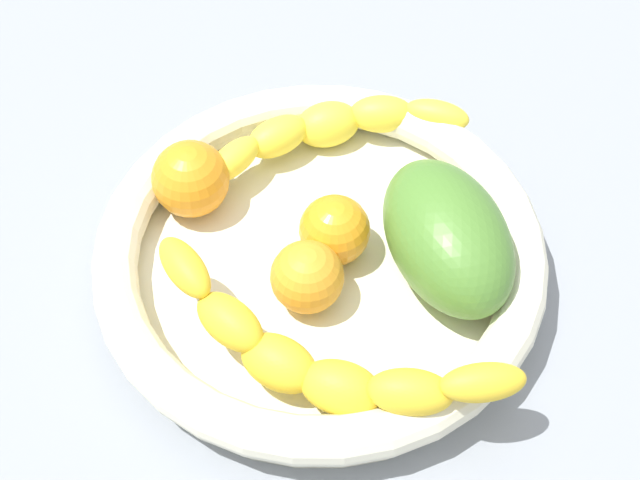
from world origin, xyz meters
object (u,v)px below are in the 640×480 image
object	(u,v)px
banana_draped_left	(331,128)
orange_mid_right	(191,179)
banana_draped_right	(316,357)
orange_front	(307,277)
orange_mid_left	(335,230)
fruit_bowl	(320,258)
mango_green	(448,237)

from	to	relation	value
banana_draped_left	orange_mid_right	xyz separation A→B (cm)	(4.28, 10.74, 0.57)
banana_draped_right	orange_front	bearing A→B (deg)	-45.21
banana_draped_right	orange_mid_left	world-z (taller)	banana_draped_right
fruit_bowl	mango_green	distance (cm)	9.08
banana_draped_left	banana_draped_right	distance (cm)	20.50
fruit_bowl	banana_draped_left	xyz separation A→B (cm)	(6.47, -9.10, 1.36)
orange_front	orange_mid_left	xyz separation A→B (cm)	(1.01, -4.23, -0.01)
banana_draped_right	mango_green	size ratio (longest dim) A/B	1.96
orange_front	orange_mid_right	distance (cm)	11.86
orange_mid_left	mango_green	xyz separation A→B (cm)	(-6.72, -3.77, 1.13)
fruit_bowl	mango_green	world-z (taller)	mango_green
orange_front	mango_green	bearing A→B (deg)	-125.50
banana_draped_right	orange_mid_left	xyz separation A→B (cm)	(5.68, -8.93, -0.79)
banana_draped_right	orange_mid_left	distance (cm)	10.61
banana_draped_left	orange_front	world-z (taller)	orange_front
banana_draped_right	mango_green	xyz separation A→B (cm)	(-1.05, -12.70, 0.34)
fruit_bowl	orange_mid_left	distance (cm)	2.27
fruit_bowl	orange_mid_left	world-z (taller)	orange_mid_left
banana_draped_left	orange_front	xyz separation A→B (cm)	(-7.54, 11.75, 0.27)
orange_mid_left	orange_mid_right	world-z (taller)	orange_mid_right
fruit_bowl	banana_draped_left	world-z (taller)	banana_draped_left
orange_front	orange_mid_right	size ratio (longest dim) A/B	0.89
orange_mid_left	fruit_bowl	bearing A→B (deg)	87.84
orange_front	orange_mid_right	bearing A→B (deg)	-4.87
fruit_bowl	orange_mid_right	xyz separation A→B (cm)	(10.74, 1.64, 1.94)
banana_draped_left	orange_mid_left	xyz separation A→B (cm)	(-6.53, 7.51, 0.26)
banana_draped_left	orange_mid_left	bearing A→B (deg)	130.99
banana_draped_right	orange_front	world-z (taller)	banana_draped_right
mango_green	banana_draped_right	bearing A→B (deg)	85.29
banana_draped_left	mango_green	xyz separation A→B (cm)	(-13.25, 3.74, 1.39)
banana_draped_left	banana_draped_right	xyz separation A→B (cm)	(-12.20, 16.44, 1.05)
orange_mid_left	orange_front	bearing A→B (deg)	103.47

